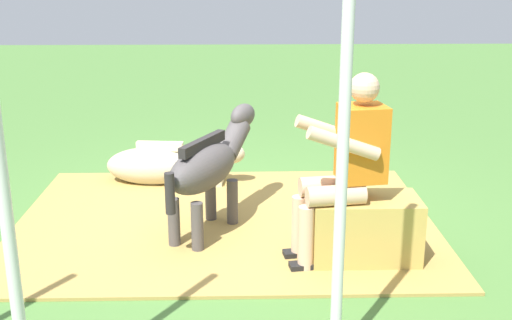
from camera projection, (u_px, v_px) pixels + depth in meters
ground_plane at (235, 224)px, 5.26m from camera, size 24.00×24.00×0.00m
hay_patch at (225, 221)px, 5.29m from camera, size 3.38×2.52×0.02m
hay_bale at (364, 230)px, 4.56m from camera, size 0.75×0.42×0.47m
person_seated at (345, 162)px, 4.39m from camera, size 0.70×0.48×1.35m
pony_standing at (209, 165)px, 4.95m from camera, size 0.78×1.24×0.92m
pony_lying at (163, 165)px, 6.16m from camera, size 1.35×0.48×0.42m
tent_pole_left at (343, 143)px, 3.11m from camera, size 0.06×0.06×2.43m
tent_pole_mid at (0, 169)px, 2.72m from camera, size 0.06×0.06×2.43m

